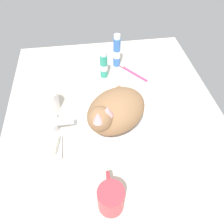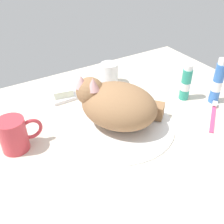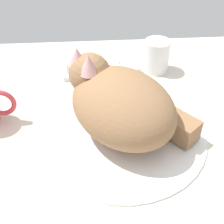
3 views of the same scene
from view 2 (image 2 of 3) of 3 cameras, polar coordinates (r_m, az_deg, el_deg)
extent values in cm
cube|color=beige|center=(81.45, 1.37, -3.72)|extent=(110.00, 82.50, 3.00)
cylinder|color=white|center=(80.28, 1.39, -2.67)|extent=(33.42, 33.42, 0.78)
cylinder|color=silver|center=(96.09, -5.91, 5.08)|extent=(3.60, 3.60, 3.48)
cube|color=silver|center=(91.76, -4.95, 5.56)|extent=(2.00, 7.57, 2.00)
cylinder|color=silver|center=(94.63, -8.94, 3.71)|extent=(2.80, 2.80, 1.80)
cylinder|color=silver|center=(98.68, -2.93, 5.54)|extent=(2.80, 2.80, 1.80)
ellipsoid|color=#936B47|center=(76.32, 1.46, 1.33)|extent=(26.71, 28.05, 12.73)
sphere|color=#936B47|center=(76.56, -4.69, 4.43)|extent=(11.44, 11.44, 8.22)
ellipsoid|color=white|center=(76.88, -3.54, 2.96)|extent=(6.76, 6.97, 4.52)
cone|color=#DB9E9E|center=(72.95, -4.05, 5.96)|extent=(5.15, 5.15, 3.70)
cone|color=#DB9E9E|center=(74.56, -6.60, 6.50)|extent=(5.15, 5.15, 3.70)
cube|color=#936B47|center=(83.04, 7.37, 0.68)|extent=(10.13, 10.85, 4.43)
ellipsoid|color=white|center=(86.20, 1.08, 2.24)|extent=(6.15, 6.65, 3.99)
cylinder|color=#C63842|center=(74.39, -20.36, -4.62)|extent=(7.21, 7.21, 9.37)
torus|color=#C63842|center=(74.92, -16.87, -3.49)|extent=(6.24, 1.00, 6.24)
cylinder|color=white|center=(100.28, -0.58, 8.17)|extent=(6.43, 6.43, 8.19)
cube|color=white|center=(94.19, -10.32, 3.18)|extent=(9.00, 6.40, 1.20)
cube|color=silver|center=(93.25, -10.44, 4.14)|extent=(7.27, 5.34, 2.48)
cylinder|color=teal|center=(93.65, 15.46, 5.69)|extent=(3.29, 3.29, 10.96)
cylinder|color=white|center=(93.91, 15.41, 5.40)|extent=(3.36, 3.36, 2.74)
cylinder|color=white|center=(90.81, 16.09, 9.19)|extent=(2.80, 2.80, 1.80)
cylinder|color=#3870C6|center=(94.33, 21.56, 5.65)|extent=(3.27, 3.27, 13.86)
cylinder|color=white|center=(94.64, 21.47, 5.29)|extent=(3.34, 3.34, 3.46)
cylinder|color=white|center=(91.05, 22.62, 9.92)|extent=(2.78, 2.78, 1.80)
cube|color=#D83F72|center=(89.09, 20.79, -0.99)|extent=(13.24, 10.68, 0.80)
cube|color=white|center=(94.42, 21.13, 1.70)|extent=(2.62, 2.49, 0.80)
camera|label=1|loc=(0.65, -57.65, 35.18)|focal=35.18mm
camera|label=3|loc=(0.31, 43.13, 13.95)|focal=49.57mm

